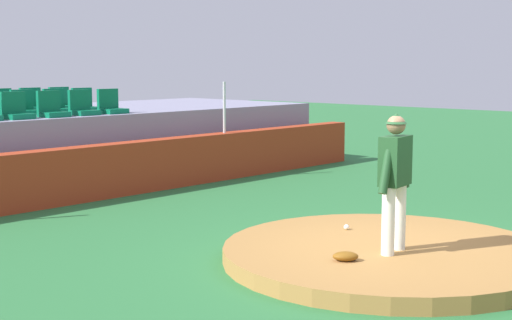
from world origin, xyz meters
name	(u,v)px	position (x,y,z in m)	size (l,w,h in m)	color
ground_plane	(386,262)	(0.00, 0.00, 0.00)	(60.00, 60.00, 0.00)	#2B6E38
pitchers_mound	(387,254)	(0.00, 0.00, 0.10)	(4.12, 4.12, 0.20)	#A3723A
pitcher	(395,172)	(-0.18, -0.21, 1.18)	(0.79, 0.31, 1.69)	white
baseball	(346,227)	(0.44, 0.94, 0.24)	(0.07, 0.07, 0.07)	white
fielding_glove	(346,256)	(-0.91, -0.02, 0.25)	(0.30, 0.20, 0.11)	brown
brick_barrier	(89,173)	(0.00, 6.37, 0.50)	(15.28, 0.40, 0.99)	#A5351A
fence_post_right	(224,107)	(3.50, 6.37, 1.54)	(0.06, 0.06, 1.10)	silver
bleacher_platform	(7,148)	(0.00, 9.27, 0.73)	(14.50, 4.49, 1.47)	gray
stadium_chair_1	(16,110)	(-0.73, 7.56, 1.62)	(0.48, 0.44, 0.50)	#0A6842
stadium_chair_2	(51,109)	(0.00, 7.53, 1.62)	(0.48, 0.44, 0.50)	#0A6842
stadium_chair_3	(83,107)	(0.71, 7.55, 1.62)	(0.48, 0.44, 0.50)	#0A6842
stadium_chair_4	(111,106)	(1.39, 7.54, 1.62)	(0.48, 0.44, 0.50)	#0A6842
stadium_chair_7	(25,107)	(-0.03, 8.45, 1.62)	(0.48, 0.44, 0.50)	#0A6842
stadium_chair_8	(57,105)	(0.70, 8.45, 1.62)	(0.48, 0.44, 0.50)	#0A6842
stadium_chair_9	(85,104)	(1.40, 8.47, 1.62)	(0.48, 0.44, 0.50)	#0A6842
stadium_chair_12	(3,105)	(0.01, 9.36, 1.62)	(0.48, 0.44, 0.50)	#0A6842
stadium_chair_13	(33,104)	(0.70, 9.37, 1.62)	(0.48, 0.44, 0.50)	#0A6842
stadium_chair_14	(62,103)	(1.39, 9.34, 1.62)	(0.48, 0.44, 0.50)	#0A6842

